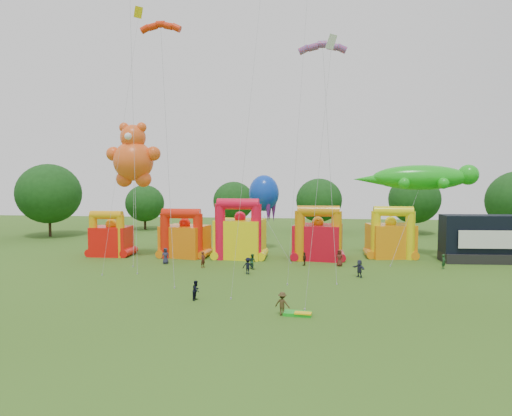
# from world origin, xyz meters

# --- Properties ---
(ground) EXTENTS (160.00, 160.00, 0.00)m
(ground) POSITION_xyz_m (0.00, 0.00, 0.00)
(ground) COLOR #375B19
(ground) RESTS_ON ground
(tree_ring) EXTENTS (121.34, 123.41, 12.07)m
(tree_ring) POSITION_xyz_m (-1.16, 0.60, 6.26)
(tree_ring) COLOR #352314
(tree_ring) RESTS_ON ground
(bouncy_castle_0) EXTENTS (4.57, 3.68, 5.76)m
(bouncy_castle_0) POSITION_xyz_m (-18.70, 26.01, 2.21)
(bouncy_castle_0) COLOR red
(bouncy_castle_0) RESTS_ON ground
(bouncy_castle_1) EXTENTS (6.17, 5.41, 6.10)m
(bouncy_castle_1) POSITION_xyz_m (-9.33, 26.50, 2.31)
(bouncy_castle_1) COLOR orange
(bouncy_castle_1) RESTS_ON ground
(bouncy_castle_2) EXTENTS (6.13, 5.16, 7.37)m
(bouncy_castle_2) POSITION_xyz_m (-2.30, 26.29, 2.78)
(bouncy_castle_2) COLOR yellow
(bouncy_castle_2) RESTS_ON ground
(bouncy_castle_3) EXTENTS (6.14, 5.24, 6.57)m
(bouncy_castle_3) POSITION_xyz_m (7.17, 26.60, 2.48)
(bouncy_castle_3) COLOR red
(bouncy_castle_3) RESTS_ON ground
(bouncy_castle_4) EXTENTS (5.92, 5.12, 6.41)m
(bouncy_castle_4) POSITION_xyz_m (16.16, 28.96, 2.43)
(bouncy_castle_4) COLOR orange
(bouncy_castle_4) RESTS_ON ground
(stage_trailer) EXTENTS (8.94, 3.77, 5.54)m
(stage_trailer) POSITION_xyz_m (26.00, 27.08, 2.67)
(stage_trailer) COLOR black
(stage_trailer) RESTS_ON ground
(teddy_bear_kite) EXTENTS (6.69, 7.53, 16.52)m
(teddy_bear_kite) POSITION_xyz_m (-14.57, 23.46, 9.42)
(teddy_bear_kite) COLOR #F7571B
(teddy_bear_kite) RESTS_ON ground
(gecko_kite) EXTENTS (15.02, 9.32, 11.53)m
(gecko_kite) POSITION_xyz_m (18.23, 27.71, 6.35)
(gecko_kite) COLOR green
(gecko_kite) RESTS_ON ground
(octopus_kite) EXTENTS (6.24, 11.59, 10.27)m
(octopus_kite) POSITION_xyz_m (1.37, 29.77, 3.96)
(octopus_kite) COLOR #0C3ABC
(octopus_kite) RESTS_ON ground
(parafoil_kites) EXTENTS (25.48, 11.94, 31.86)m
(parafoil_kites) POSITION_xyz_m (-7.33, 16.43, 13.79)
(parafoil_kites) COLOR red
(parafoil_kites) RESTS_ON ground
(diamond_kites) EXTENTS (23.11, 16.31, 35.80)m
(diamond_kites) POSITION_xyz_m (-0.25, 13.64, 14.34)
(diamond_kites) COLOR red
(diamond_kites) RESTS_ON ground
(folded_kite_bundle) EXTENTS (2.09, 1.26, 0.31)m
(folded_kite_bundle) POSITION_xyz_m (5.40, 3.93, 0.14)
(folded_kite_bundle) COLOR green
(folded_kite_bundle) RESTS_ON ground
(spectator_0) EXTENTS (0.93, 0.64, 1.82)m
(spectator_0) POSITION_xyz_m (-10.18, 21.60, 0.91)
(spectator_0) COLOR #262740
(spectator_0) RESTS_ON ground
(spectator_1) EXTENTS (0.68, 0.77, 1.78)m
(spectator_1) POSITION_xyz_m (-5.40, 19.95, 0.89)
(spectator_1) COLOR #4C1F15
(spectator_1) RESTS_ON ground
(spectator_2) EXTENTS (1.02, 1.01, 1.66)m
(spectator_2) POSITION_xyz_m (0.07, 19.81, 0.83)
(spectator_2) COLOR #1B4428
(spectator_2) RESTS_ON ground
(spectator_3) EXTENTS (1.16, 0.73, 1.72)m
(spectator_3) POSITION_xyz_m (-0.06, 17.20, 0.86)
(spectator_3) COLOR black
(spectator_3) RESTS_ON ground
(spectator_4) EXTENTS (0.65, 0.97, 1.53)m
(spectator_4) POSITION_xyz_m (5.62, 22.44, 0.76)
(spectator_4) COLOR #382716
(spectator_4) RESTS_ON ground
(spectator_5) EXTENTS (1.41, 1.59, 1.75)m
(spectator_5) POSITION_xyz_m (11.10, 17.10, 0.87)
(spectator_5) COLOR #282942
(spectator_5) RESTS_ON ground
(spectator_6) EXTENTS (1.07, 0.94, 1.85)m
(spectator_6) POSITION_xyz_m (9.51, 22.55, 0.93)
(spectator_6) COLOR #4E2016
(spectator_6) RESTS_ON ground
(spectator_7) EXTENTS (0.65, 0.69, 1.58)m
(spectator_7) POSITION_xyz_m (20.61, 22.34, 0.79)
(spectator_7) COLOR #1B4321
(spectator_7) RESTS_ON ground
(spectator_8) EXTENTS (0.73, 0.87, 1.60)m
(spectator_8) POSITION_xyz_m (-2.90, 7.05, 0.80)
(spectator_8) COLOR black
(spectator_8) RESTS_ON ground
(spectator_9) EXTENTS (1.24, 0.92, 1.71)m
(spectator_9) POSITION_xyz_m (4.26, 3.79, 0.85)
(spectator_9) COLOR #41321A
(spectator_9) RESTS_ON ground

